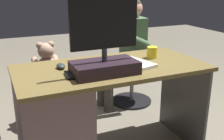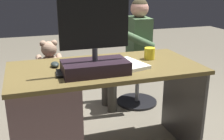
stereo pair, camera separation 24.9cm
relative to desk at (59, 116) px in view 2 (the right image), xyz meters
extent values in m
plane|color=#6F6757|center=(-0.36, -0.35, -0.41)|extent=(10.00, 10.00, 0.00)
cube|color=brown|center=(-0.36, 0.00, 0.33)|extent=(1.40, 0.68, 0.03)
cube|color=#735758|center=(0.10, 0.00, -0.04)|extent=(0.45, 0.63, 0.73)
cube|color=#4A4746|center=(-1.04, 0.00, -0.04)|extent=(0.02, 0.61, 0.73)
cube|color=black|center=(-0.25, 0.14, 0.39)|extent=(0.44, 0.24, 0.09)
cylinder|color=#333338|center=(-0.25, 0.14, 0.48)|extent=(0.04, 0.04, 0.09)
cube|color=black|center=(-0.25, 0.14, 0.69)|extent=(0.46, 0.02, 0.34)
cube|color=black|center=(-0.25, 0.13, 0.69)|extent=(0.42, 0.00, 0.30)
cube|color=black|center=(-0.31, -0.10, 0.36)|extent=(0.42, 0.14, 0.02)
ellipsoid|color=#262F2D|center=(-0.01, -0.10, 0.37)|extent=(0.06, 0.10, 0.04)
cylinder|color=yellow|center=(-0.75, -0.07, 0.40)|extent=(0.08, 0.08, 0.09)
cube|color=black|center=(-0.01, 0.09, 0.36)|extent=(0.06, 0.15, 0.02)
cube|color=silver|center=(-0.51, 0.05, 0.36)|extent=(0.29, 0.34, 0.02)
cylinder|color=black|center=(-0.03, -0.76, -0.39)|extent=(0.47, 0.47, 0.03)
cylinder|color=gray|center=(-0.03, -0.76, -0.19)|extent=(0.04, 0.04, 0.38)
cylinder|color=maroon|center=(-0.03, -0.76, 0.03)|extent=(0.38, 0.38, 0.06)
ellipsoid|color=tan|center=(-0.03, -0.76, 0.16)|extent=(0.20, 0.16, 0.21)
sphere|color=tan|center=(-0.03, -0.76, 0.32)|extent=(0.15, 0.15, 0.15)
sphere|color=beige|center=(-0.03, -0.83, 0.31)|extent=(0.06, 0.06, 0.06)
sphere|color=tan|center=(-0.08, -0.76, 0.38)|extent=(0.06, 0.06, 0.06)
sphere|color=tan|center=(0.03, -0.76, 0.38)|extent=(0.06, 0.06, 0.06)
cylinder|color=tan|center=(-0.12, -0.80, 0.20)|extent=(0.06, 0.16, 0.10)
cylinder|color=tan|center=(0.07, -0.80, 0.20)|extent=(0.06, 0.16, 0.10)
cylinder|color=tan|center=(-0.08, -0.87, 0.09)|extent=(0.07, 0.12, 0.07)
cylinder|color=tan|center=(0.02, -0.87, 0.09)|extent=(0.07, 0.12, 0.07)
cylinder|color=black|center=(-0.99, -0.85, -0.39)|extent=(0.46, 0.46, 0.03)
cylinder|color=gray|center=(-0.99, -0.85, -0.19)|extent=(0.04, 0.04, 0.38)
cylinder|color=#3C556A|center=(-0.99, -0.85, 0.03)|extent=(0.38, 0.38, 0.06)
cube|color=#486643|center=(-0.99, -0.85, 0.32)|extent=(0.23, 0.34, 0.52)
sphere|color=#DB9986|center=(-0.99, -0.85, 0.67)|extent=(0.19, 0.19, 0.19)
sphere|color=#3D3623|center=(-0.99, -0.85, 0.69)|extent=(0.17, 0.17, 0.17)
cylinder|color=#486643|center=(-0.86, -0.64, 0.40)|extent=(0.41, 0.11, 0.24)
cylinder|color=#486643|center=(-0.83, -1.03, 0.40)|extent=(0.41, 0.11, 0.24)
cylinder|color=#424038|center=(-0.82, -0.74, 0.08)|extent=(0.36, 0.14, 0.11)
cylinder|color=#424038|center=(-0.65, -0.73, -0.17)|extent=(0.10, 0.10, 0.47)
cylinder|color=#424038|center=(-0.81, -0.92, 0.08)|extent=(0.36, 0.14, 0.11)
cylinder|color=#424038|center=(-0.63, -0.90, -0.17)|extent=(0.10, 0.10, 0.47)
camera|label=1|loc=(0.42, 1.76, 0.95)|focal=44.14mm
camera|label=2|loc=(0.19, 1.85, 0.95)|focal=44.14mm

